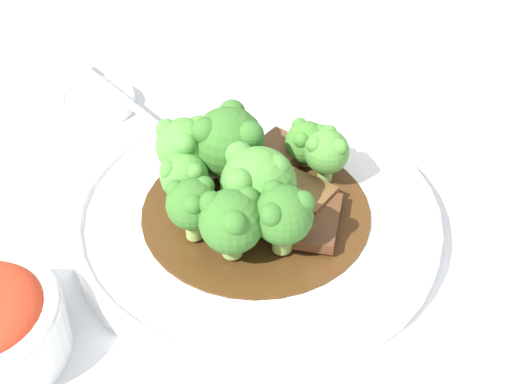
# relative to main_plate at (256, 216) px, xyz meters

# --- Properties ---
(ground_plane) EXTENTS (4.00, 4.00, 0.00)m
(ground_plane) POSITION_rel_main_plate_xyz_m (0.00, 0.00, -0.01)
(ground_plane) COLOR silver
(main_plate) EXTENTS (0.28, 0.28, 0.02)m
(main_plate) POSITION_rel_main_plate_xyz_m (0.00, 0.00, 0.00)
(main_plate) COLOR white
(main_plate) RESTS_ON ground_plane
(beef_strip_0) EXTENTS (0.06, 0.05, 0.01)m
(beef_strip_0) POSITION_rel_main_plate_xyz_m (0.03, 0.04, 0.01)
(beef_strip_0) COLOR #56331E
(beef_strip_0) RESTS_ON main_plate
(beef_strip_1) EXTENTS (0.08, 0.07, 0.01)m
(beef_strip_1) POSITION_rel_main_plate_xyz_m (-0.01, 0.03, 0.01)
(beef_strip_1) COLOR brown
(beef_strip_1) RESTS_ON main_plate
(beef_strip_2) EXTENTS (0.06, 0.06, 0.01)m
(beef_strip_2) POSITION_rel_main_plate_xyz_m (-0.05, 0.03, 0.02)
(beef_strip_2) COLOR brown
(beef_strip_2) RESTS_ON main_plate
(broccoli_floret_0) EXTENTS (0.04, 0.04, 0.05)m
(broccoli_floret_0) POSITION_rel_main_plate_xyz_m (-0.04, -0.05, 0.04)
(broccoli_floret_0) COLOR #8EB756
(broccoli_floret_0) RESTS_ON main_plate
(broccoli_floret_1) EXTENTS (0.06, 0.06, 0.06)m
(broccoli_floret_1) POSITION_rel_main_plate_xyz_m (-0.04, -0.01, 0.04)
(broccoli_floret_1) COLOR #7FA84C
(broccoli_floret_1) RESTS_ON main_plate
(broccoli_floret_2) EXTENTS (0.05, 0.05, 0.06)m
(broccoli_floret_2) POSITION_rel_main_plate_xyz_m (0.01, -0.00, 0.04)
(broccoli_floret_2) COLOR #7FA84C
(broccoli_floret_2) RESTS_ON main_plate
(broccoli_floret_3) EXTENTS (0.04, 0.04, 0.05)m
(broccoli_floret_3) POSITION_rel_main_plate_xyz_m (0.02, -0.05, 0.04)
(broccoli_floret_3) COLOR #8EB756
(broccoli_floret_3) RESTS_ON main_plate
(broccoli_floret_4) EXTENTS (0.04, 0.04, 0.04)m
(broccoli_floret_4) POSITION_rel_main_plate_xyz_m (-0.02, -0.05, 0.03)
(broccoli_floret_4) COLOR #8EB756
(broccoli_floret_4) RESTS_ON main_plate
(broccoli_floret_5) EXTENTS (0.04, 0.04, 0.05)m
(broccoli_floret_5) POSITION_rel_main_plate_xyz_m (0.05, 0.01, 0.04)
(broccoli_floret_5) COLOR #7FA84C
(broccoli_floret_5) RESTS_ON main_plate
(broccoli_floret_6) EXTENTS (0.04, 0.04, 0.05)m
(broccoli_floret_6) POSITION_rel_main_plate_xyz_m (0.04, -0.02, 0.04)
(broccoli_floret_6) COLOR #7FA84C
(broccoli_floret_6) RESTS_ON main_plate
(broccoli_floret_7) EXTENTS (0.03, 0.03, 0.04)m
(broccoli_floret_7) POSITION_rel_main_plate_xyz_m (-0.02, 0.06, 0.04)
(broccoli_floret_7) COLOR #8EB756
(broccoli_floret_7) RESTS_ON main_plate
(broccoli_floret_8) EXTENTS (0.03, 0.03, 0.04)m
(broccoli_floret_8) POSITION_rel_main_plate_xyz_m (-0.04, 0.05, 0.03)
(broccoli_floret_8) COLOR #7FA84C
(broccoli_floret_8) RESTS_ON main_plate
(serving_spoon) EXTENTS (0.22, 0.14, 0.01)m
(serving_spoon) POSITION_rel_main_plate_xyz_m (-0.08, -0.05, 0.02)
(serving_spoon) COLOR #B7B7BC
(serving_spoon) RESTS_ON main_plate
(sauce_dish) EXTENTS (0.07, 0.07, 0.01)m
(sauce_dish) POSITION_rel_main_plate_xyz_m (-0.18, -0.12, -0.00)
(sauce_dish) COLOR white
(sauce_dish) RESTS_ON ground_plane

